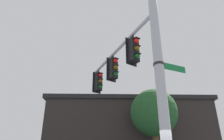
# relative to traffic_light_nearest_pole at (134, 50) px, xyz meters

# --- Properties ---
(signal_pole) EXTENTS (0.32, 0.32, 7.22)m
(signal_pole) POSITION_rel_traffic_light_nearest_pole_xyz_m (0.29, 1.46, -2.27)
(signal_pole) COLOR #ADB2B7
(signal_pole) RESTS_ON ground
(mast_arm) EXTENTS (1.30, 5.88, 0.15)m
(mast_arm) POSITION_rel_traffic_light_nearest_pole_xyz_m (-0.28, -1.47, 0.77)
(mast_arm) COLOR #ADB2B7
(traffic_light_nearest_pole) EXTENTS (0.54, 0.49, 1.31)m
(traffic_light_nearest_pole) POSITION_rel_traffic_light_nearest_pole_xyz_m (0.00, 0.00, 0.00)
(traffic_light_nearest_pole) COLOR black
(traffic_light_mid_inner) EXTENTS (0.54, 0.49, 1.31)m
(traffic_light_mid_inner) POSITION_rel_traffic_light_nearest_pole_xyz_m (-0.38, -1.94, 0.00)
(traffic_light_mid_inner) COLOR black
(traffic_light_mid_outer) EXTENTS (0.54, 0.49, 1.31)m
(traffic_light_mid_outer) POSITION_rel_traffic_light_nearest_pole_xyz_m (-0.76, -3.88, 0.00)
(traffic_light_mid_outer) COLOR black
(street_name_sign) EXTENTS (1.25, 0.40, 0.22)m
(street_name_sign) POSITION_rel_traffic_light_nearest_pole_xyz_m (0.05, 1.50, -1.30)
(street_name_sign) COLOR #147238
(tree_by_storefront) EXTENTS (2.90, 2.90, 6.01)m
(tree_by_storefront) POSITION_rel_traffic_light_nearest_pole_xyz_m (-4.58, -3.47, -1.38)
(tree_by_storefront) COLOR #4C3823
(tree_by_storefront) RESTS_ON ground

